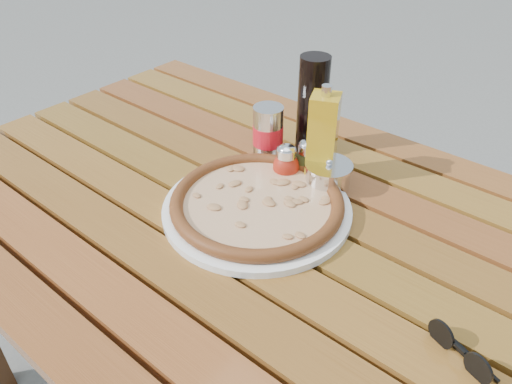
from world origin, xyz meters
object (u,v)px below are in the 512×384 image
Objects in this scene: soda_can at (268,133)px; olive_oil_cruet at (322,139)px; table at (250,239)px; plate at (257,209)px; sunglasses at (460,351)px; pepper_shaker at (286,163)px; dark_bottle at (312,105)px; oregano_shaker at (307,158)px; parmesan_tin at (328,176)px; pizza at (257,202)px.

olive_oil_cruet reaches higher than soda_can.
table is 3.89× the size of plate.
table is at bearing -169.02° from sunglasses.
pepper_shaker is 0.49m from sunglasses.
plate is 0.28m from dark_bottle.
oregano_shaker is 0.07m from olive_oil_cruet.
olive_oil_cruet reaches higher than sunglasses.
olive_oil_cruet is (0.14, -0.00, 0.04)m from soda_can.
parmesan_tin reaches higher than sunglasses.
dark_bottle is at bearing 134.23° from olive_oil_cruet.
table is 0.20m from parmesan_tin.
soda_can is at bearing 175.38° from sunglasses.
plate is 0.21m from soda_can.
table is at bearing -116.42° from parmesan_tin.
pizza is at bearing -77.33° from dark_bottle.
pizza is (0.02, 0.00, 0.10)m from table.
dark_bottle is (-0.06, 0.26, 0.09)m from pizza.
pizza is 4.04× the size of pepper_shaker.
dark_bottle reaches higher than pepper_shaker.
soda_can is at bearing 118.72° from table.
pepper_shaker is 0.09m from olive_oil_cruet.
pepper_shaker is 0.05m from oregano_shaker.
olive_oil_cruet is at bearing 37.47° from pepper_shaker.
dark_bottle is at bearing 165.57° from sunglasses.
parmesan_tin is at bearing 68.03° from plate.
pizza is at bearing -56.90° from soda_can.
oregano_shaker is 0.85× the size of parmesan_tin.
plate is 0.19m from olive_oil_cruet.
plate is at bearing -56.90° from soda_can.
soda_can is at bearing 123.10° from pizza.
sunglasses is at bearing -9.37° from table.
table is 6.67× the size of olive_oil_cruet.
oregano_shaker is (0.01, 0.17, 0.11)m from table.
oregano_shaker reaches higher than table.
parmesan_tin reaches higher than pizza.
table is at bearing -61.28° from soda_can.
plate is at bearing 0.00° from pizza.
plate is 4.39× the size of oregano_shaker.
sunglasses is at bearing -29.82° from oregano_shaker.
olive_oil_cruet reaches higher than parmesan_tin.
table is 0.25m from olive_oil_cruet.
parmesan_tin is at bearing -16.35° from oregano_shaker.
pepper_shaker is at bearing 94.82° from table.
dark_bottle is 2.28× the size of parmesan_tin.
soda_can is (-0.11, 0.17, 0.05)m from plate.
dark_bottle is at bearing 99.13° from table.
dark_bottle is 0.18m from parmesan_tin.
sunglasses is (0.42, -0.08, 0.01)m from plate.
dark_bottle reaches higher than sunglasses.
table is 0.24m from soda_can.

